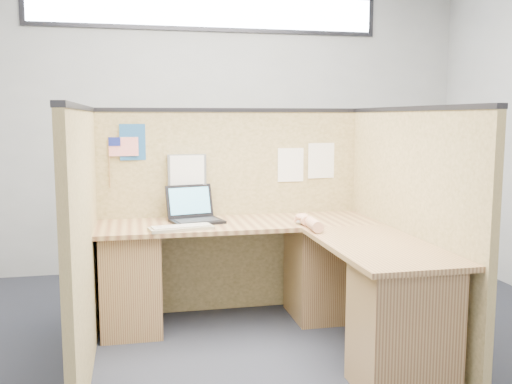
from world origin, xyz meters
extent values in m
plane|color=#1F242D|center=(0.00, 0.00, 0.00)|extent=(5.00, 5.00, 0.00)
plane|color=#9FA2A4|center=(0.00, 2.25, 1.40)|extent=(5.00, 0.00, 5.00)
cube|color=#232328|center=(0.00, 2.24, 2.45)|extent=(3.30, 0.02, 0.38)
cube|color=white|center=(0.00, 2.22, 2.45)|extent=(3.20, 0.01, 0.30)
cube|color=olive|center=(0.00, 1.00, 0.75)|extent=(2.05, 0.05, 1.50)
cube|color=#232328|center=(0.00, 1.00, 1.51)|extent=(2.05, 0.06, 0.03)
cube|color=olive|center=(-1.00, 0.10, 0.75)|extent=(0.05, 1.80, 1.50)
cube|color=#232328|center=(-1.00, 0.10, 1.51)|extent=(0.06, 1.80, 0.03)
cube|color=olive|center=(1.00, 0.10, 0.75)|extent=(0.05, 1.80, 1.50)
cube|color=#232328|center=(1.00, 0.10, 1.51)|extent=(0.06, 1.80, 0.03)
cube|color=brown|center=(0.00, 0.68, 0.71)|extent=(1.95, 0.60, 0.03)
cube|color=brown|center=(0.68, -0.20, 0.71)|extent=(0.60, 1.15, 0.03)
cube|color=brown|center=(-0.75, 0.68, 0.35)|extent=(0.40, 0.50, 0.70)
cube|color=brown|center=(0.60, 0.68, 0.35)|extent=(0.40, 0.50, 0.70)
cube|color=brown|center=(0.68, -0.52, 0.35)|extent=(0.50, 0.40, 0.70)
cube|color=black|center=(-0.29, 0.71, 0.74)|extent=(0.39, 0.33, 0.02)
cube|color=black|center=(-0.29, 0.87, 0.86)|extent=(0.35, 0.15, 0.23)
cube|color=teal|center=(-0.29, 0.86, 0.86)|extent=(0.30, 0.12, 0.19)
cube|color=gray|center=(-0.42, 0.48, 0.74)|extent=(0.44, 0.21, 0.02)
cube|color=silver|center=(-0.42, 0.48, 0.75)|extent=(0.39, 0.18, 0.01)
ellipsoid|color=#BBBBC0|center=(0.42, 0.50, 0.75)|extent=(0.11, 0.07, 0.05)
ellipsoid|color=tan|center=(0.42, 0.50, 0.78)|extent=(0.09, 0.12, 0.05)
cylinder|color=tan|center=(0.42, 0.45, 0.76)|extent=(0.07, 0.05, 0.07)
cylinder|color=tan|center=(0.43, 0.30, 0.77)|extent=(0.10, 0.28, 0.08)
cube|color=#1D5089|center=(-0.71, 0.97, 1.29)|extent=(0.19, 0.02, 0.26)
cylinder|color=olive|center=(-0.88, 0.96, 1.14)|extent=(0.01, 0.01, 0.36)
cube|color=red|center=(-0.78, 0.96, 1.25)|extent=(0.21, 0.00, 0.13)
cube|color=navy|center=(-0.84, 0.95, 1.29)|extent=(0.08, 0.00, 0.06)
cube|color=slate|center=(-0.33, 0.94, 1.02)|extent=(0.28, 0.05, 0.36)
cube|color=white|center=(-0.33, 0.92, 1.04)|extent=(0.25, 0.01, 0.30)
cube|color=white|center=(0.46, 0.97, 1.10)|extent=(0.20, 0.00, 0.26)
cube|color=white|center=(0.71, 0.97, 1.13)|extent=(0.21, 0.02, 0.27)
camera|label=1|loc=(-0.71, -3.21, 1.46)|focal=40.00mm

